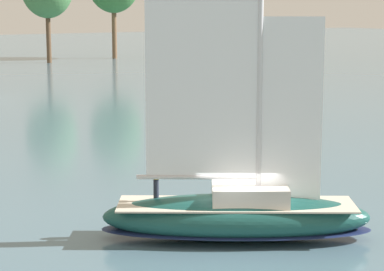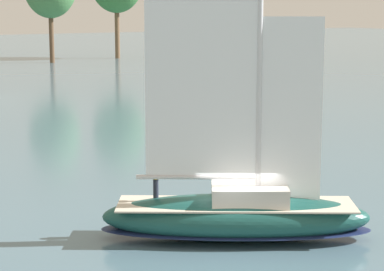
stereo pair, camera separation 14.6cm
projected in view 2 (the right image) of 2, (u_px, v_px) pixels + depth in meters
The scene contains 2 objects.
ground_plane at pixel (236, 239), 27.59m from camera, with size 400.00×400.00×0.00m, color slate.
sailboat_main at pixel (236, 211), 27.40m from camera, with size 9.84×7.78×13.66m.
Camera 2 is at (-15.59, -21.53, 8.48)m, focal length 70.00 mm.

